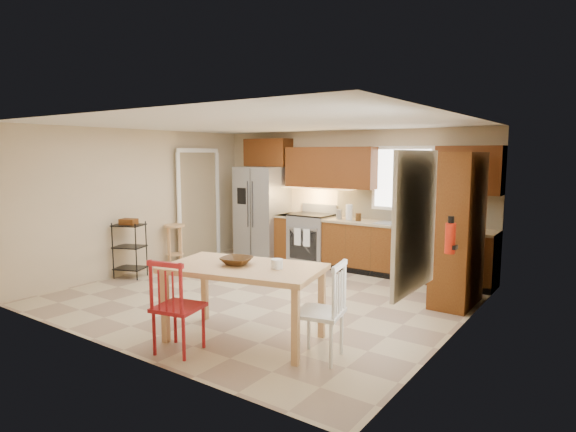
# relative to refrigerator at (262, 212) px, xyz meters

# --- Properties ---
(floor) EXTENTS (5.50, 5.50, 0.00)m
(floor) POSITION_rel_refrigerator_xyz_m (1.70, -2.12, -0.91)
(floor) COLOR tan
(floor) RESTS_ON ground
(ceiling) EXTENTS (5.50, 5.00, 0.02)m
(ceiling) POSITION_rel_refrigerator_xyz_m (1.70, -2.12, 1.59)
(ceiling) COLOR silver
(ceiling) RESTS_ON ground
(wall_back) EXTENTS (5.50, 0.02, 2.50)m
(wall_back) POSITION_rel_refrigerator_xyz_m (1.70, 0.38, 0.34)
(wall_back) COLOR #CCB793
(wall_back) RESTS_ON ground
(wall_front) EXTENTS (5.50, 0.02, 2.50)m
(wall_front) POSITION_rel_refrigerator_xyz_m (1.70, -4.62, 0.34)
(wall_front) COLOR #CCB793
(wall_front) RESTS_ON ground
(wall_left) EXTENTS (0.02, 5.00, 2.50)m
(wall_left) POSITION_rel_refrigerator_xyz_m (-1.05, -2.12, 0.34)
(wall_left) COLOR #CCB793
(wall_left) RESTS_ON ground
(wall_right) EXTENTS (0.02, 5.00, 2.50)m
(wall_right) POSITION_rel_refrigerator_xyz_m (4.45, -2.12, 0.34)
(wall_right) COLOR #CCB793
(wall_right) RESTS_ON ground
(refrigerator) EXTENTS (0.92, 0.75, 1.82)m
(refrigerator) POSITION_rel_refrigerator_xyz_m (0.00, 0.00, 0.00)
(refrigerator) COLOR gray
(refrigerator) RESTS_ON floor
(range_stove) EXTENTS (0.76, 0.63, 0.92)m
(range_stove) POSITION_rel_refrigerator_xyz_m (1.15, 0.06, -0.45)
(range_stove) COLOR gray
(range_stove) RESTS_ON floor
(base_cabinet_narrow) EXTENTS (0.30, 0.60, 0.90)m
(base_cabinet_narrow) POSITION_rel_refrigerator_xyz_m (0.60, 0.08, -0.46)
(base_cabinet_narrow) COLOR brown
(base_cabinet_narrow) RESTS_ON floor
(base_cabinet_run) EXTENTS (2.92, 0.60, 0.90)m
(base_cabinet_run) POSITION_rel_refrigerator_xyz_m (2.99, 0.08, -0.46)
(base_cabinet_run) COLOR brown
(base_cabinet_run) RESTS_ON floor
(dishwasher) EXTENTS (0.60, 0.02, 0.78)m
(dishwasher) POSITION_rel_refrigerator_xyz_m (3.55, -0.22, -0.46)
(dishwasher) COLOR black
(dishwasher) RESTS_ON floor
(backsplash) EXTENTS (2.92, 0.03, 0.55)m
(backsplash) POSITION_rel_refrigerator_xyz_m (2.99, 0.36, 0.27)
(backsplash) COLOR beige
(backsplash) RESTS_ON wall_back
(upper_over_fridge) EXTENTS (1.00, 0.35, 0.55)m
(upper_over_fridge) POSITION_rel_refrigerator_xyz_m (0.00, 0.20, 1.19)
(upper_over_fridge) COLOR #54240E
(upper_over_fridge) RESTS_ON wall_back
(upper_left_block) EXTENTS (1.80, 0.35, 0.75)m
(upper_left_block) POSITION_rel_refrigerator_xyz_m (1.45, 0.20, 0.92)
(upper_left_block) COLOR #54240E
(upper_left_block) RESTS_ON wall_back
(upper_right_block) EXTENTS (1.00, 0.35, 0.75)m
(upper_right_block) POSITION_rel_refrigerator_xyz_m (3.95, 0.20, 0.92)
(upper_right_block) COLOR #54240E
(upper_right_block) RESTS_ON wall_back
(window_back) EXTENTS (1.12, 0.04, 1.12)m
(window_back) POSITION_rel_refrigerator_xyz_m (2.80, 0.35, 0.74)
(window_back) COLOR white
(window_back) RESTS_ON wall_back
(sink) EXTENTS (0.62, 0.46, 0.16)m
(sink) POSITION_rel_refrigerator_xyz_m (2.80, 0.08, -0.05)
(sink) COLOR gray
(sink) RESTS_ON base_cabinet_run
(undercab_glow) EXTENTS (1.60, 0.30, 0.01)m
(undercab_glow) POSITION_rel_refrigerator_xyz_m (1.15, 0.17, 0.52)
(undercab_glow) COLOR #FFBF66
(undercab_glow) RESTS_ON wall_back
(soap_bottle) EXTENTS (0.09, 0.09, 0.19)m
(soap_bottle) POSITION_rel_refrigerator_xyz_m (3.18, -0.02, 0.09)
(soap_bottle) COLOR red
(soap_bottle) RESTS_ON base_cabinet_run
(paper_towel) EXTENTS (0.12, 0.12, 0.28)m
(paper_towel) POSITION_rel_refrigerator_xyz_m (1.95, 0.03, 0.13)
(paper_towel) COLOR white
(paper_towel) RESTS_ON base_cabinet_run
(canister_steel) EXTENTS (0.11, 0.11, 0.18)m
(canister_steel) POSITION_rel_refrigerator_xyz_m (1.75, 0.03, 0.08)
(canister_steel) COLOR gray
(canister_steel) RESTS_ON base_cabinet_run
(canister_wood) EXTENTS (0.10, 0.10, 0.14)m
(canister_wood) POSITION_rel_refrigerator_xyz_m (2.15, -0.00, 0.06)
(canister_wood) COLOR #462B12
(canister_wood) RESTS_ON base_cabinet_run
(pantry) EXTENTS (0.50, 0.95, 2.10)m
(pantry) POSITION_rel_refrigerator_xyz_m (4.13, -0.93, 0.14)
(pantry) COLOR brown
(pantry) RESTS_ON floor
(fire_extinguisher) EXTENTS (0.12, 0.12, 0.36)m
(fire_extinguisher) POSITION_rel_refrigerator_xyz_m (4.33, -1.98, 0.19)
(fire_extinguisher) COLOR red
(fire_extinguisher) RESTS_ON wall_right
(window_right) EXTENTS (0.04, 1.02, 1.32)m
(window_right) POSITION_rel_refrigerator_xyz_m (4.38, -3.27, 0.54)
(window_right) COLOR white
(window_right) RESTS_ON wall_right
(doorway) EXTENTS (0.04, 0.95, 2.10)m
(doorway) POSITION_rel_refrigerator_xyz_m (-0.97, -0.82, 0.14)
(doorway) COLOR #8C7A59
(doorway) RESTS_ON wall_left
(dining_table) EXTENTS (1.88, 1.31, 0.83)m
(dining_table) POSITION_rel_refrigerator_xyz_m (2.57, -3.60, -0.49)
(dining_table) COLOR tan
(dining_table) RESTS_ON floor
(chair_red) EXTENTS (0.56, 0.56, 1.00)m
(chair_red) POSITION_rel_refrigerator_xyz_m (2.22, -4.25, -0.41)
(chair_red) COLOR maroon
(chair_red) RESTS_ON floor
(chair_white) EXTENTS (0.56, 0.56, 1.00)m
(chair_white) POSITION_rel_refrigerator_xyz_m (3.52, -3.55, -0.41)
(chair_white) COLOR white
(chair_white) RESTS_ON floor
(table_bowl) EXTENTS (0.41, 0.41, 0.08)m
(table_bowl) POSITION_rel_refrigerator_xyz_m (2.46, -3.60, -0.07)
(table_bowl) COLOR #462B12
(table_bowl) RESTS_ON dining_table
(table_jar) EXTENTS (0.16, 0.16, 0.16)m
(table_jar) POSITION_rel_refrigerator_xyz_m (2.94, -3.49, -0.03)
(table_jar) COLOR white
(table_jar) RESTS_ON dining_table
(bar_stool) EXTENTS (0.48, 0.48, 0.78)m
(bar_stool) POSITION_rel_refrigerator_xyz_m (-0.80, -1.61, -0.52)
(bar_stool) COLOR tan
(bar_stool) RESTS_ON floor
(utility_cart) EXTENTS (0.57, 0.52, 0.95)m
(utility_cart) POSITION_rel_refrigerator_xyz_m (-0.80, -2.60, -0.44)
(utility_cart) COLOR black
(utility_cart) RESTS_ON floor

